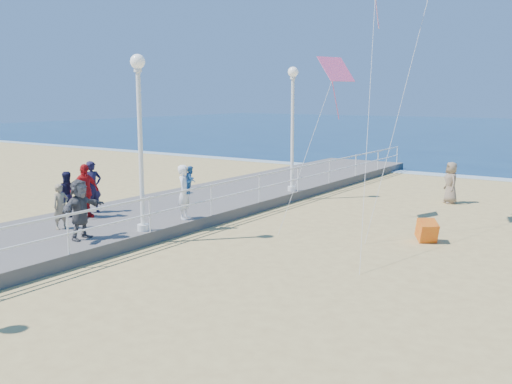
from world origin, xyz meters
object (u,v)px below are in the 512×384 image
Objects in this scene: spectator_3 at (85,191)px; lamp_post_mid at (140,124)px; lamp_post_far at (293,116)px; beach_walker_c at (451,183)px; toddler_held at (191,180)px; box_kite at (427,233)px; spectator_7 at (69,195)px; spectator_6 at (61,207)px; spectator_5 at (80,209)px; spectator_0 at (93,187)px; woman_holding_toddler at (185,192)px.

lamp_post_mid is at bearing -89.58° from spectator_3.
lamp_post_far reaches higher than beach_walker_c.
toddler_held is at bearing 87.36° from lamp_post_mid.
box_kite is at bearing -59.49° from spectator_3.
toddler_held is 3.66m from spectator_3.
spectator_7 is at bearing -73.97° from beach_walker_c.
toddler_held is 7.81m from box_kite.
spectator_6 is (-2.29, -1.25, -2.55)m from lamp_post_mid.
lamp_post_far is at bearing 4.00° from spectator_7.
lamp_post_mid is at bearing -62.45° from beach_walker_c.
spectator_6 is at bearing -149.45° from spectator_3.
toddler_held is 0.60× the size of spectator_7.
spectator_5 is at bearing -97.35° from spectator_7.
spectator_7 is (0.03, -1.06, -0.12)m from spectator_0.
spectator_0 reaches higher than beach_walker_c.
spectator_7 is (-3.40, -2.06, -0.12)m from woman_holding_toddler.
spectator_0 is 11.47m from box_kite.
spectator_0 is 1.04× the size of beach_walker_c.
spectator_3 is (-3.00, 0.26, -2.34)m from lamp_post_mid.
lamp_post_mid is 3.65m from spectator_6.
box_kite is at bearing -26.12° from beach_walker_c.
lamp_post_far is 3.75× the size of spectator_6.
spectator_3 is 1.16× the size of spectator_7.
lamp_post_mid is 5.61× the size of toddler_held.
lamp_post_far reaches higher than box_kite.
spectator_3 reaches higher than woman_holding_toddler.
box_kite is (9.51, 6.29, -0.81)m from spectator_6.
lamp_post_mid is 2.90× the size of woman_holding_toddler.
spectator_0 is at bearing 26.62° from spectator_7.
lamp_post_far is 9.53m from spectator_3.
spectator_5 is at bearing -126.24° from spectator_3.
woman_holding_toddler is 3.83m from spectator_5.
lamp_post_mid is 3.35× the size of spectator_7.
lamp_post_far is 9.02m from spectator_0.
lamp_post_far is 7.27m from beach_walker_c.
spectator_5 is (2.27, -2.02, -0.04)m from spectator_3.
spectator_5 reaches higher than box_kite.
spectator_0 is at bearing 38.17° from spectator_3.
spectator_3 is 1.68m from spectator_6.
woman_holding_toddler is at bearing -19.97° from spectator_5.
spectator_0 is at bearing 163.85° from box_kite.
box_kite is at bearing -39.65° from spectator_7.
box_kite is (10.22, 4.77, -1.02)m from spectator_3.
beach_walker_c is (9.45, 11.07, -0.44)m from spectator_0.
spectator_3 is at bearing 101.06° from toddler_held.
spectator_5 reaches higher than spectator_6.
woman_holding_toddler is 3.43m from spectator_3.
spectator_7 is at bearing 130.37° from spectator_3.
lamp_post_mid reaches higher than spectator_0.
toddler_held reaches higher than spectator_5.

